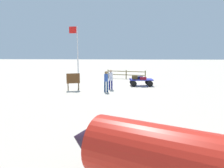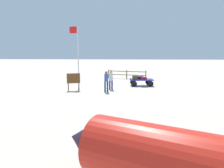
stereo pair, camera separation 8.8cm
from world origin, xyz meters
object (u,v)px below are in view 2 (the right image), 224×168
object	(u,v)px
luggage_cart	(141,81)
suitcase_olive	(140,78)
worker_lead	(111,78)
flagpole	(77,52)
suitcase_dark	(135,77)
signboard	(73,79)
suitcase_maroon	(143,78)
worker_trailing	(106,80)

from	to	relation	value
luggage_cart	suitcase_olive	world-z (taller)	suitcase_olive
luggage_cart	worker_lead	world-z (taller)	worker_lead
worker_lead	flagpole	distance (m)	4.21
luggage_cart	suitcase_olive	bearing A→B (deg)	27.99
suitcase_olive	suitcase_dark	bearing A→B (deg)	22.03
flagpole	signboard	size ratio (longest dim) A/B	3.87
luggage_cart	flagpole	bearing A→B (deg)	5.55
luggage_cart	suitcase_maroon	xyz separation A→B (m)	(-0.17, 0.46, 0.29)
luggage_cart	suitcase_dark	size ratio (longest dim) A/B	4.19
suitcase_olive	worker_lead	xyz separation A→B (m)	(2.68, 2.06, 0.22)
worker_trailing	flagpole	distance (m)	4.58
signboard	worker_trailing	bearing A→B (deg)	168.96
luggage_cart	suitcase_dark	bearing A→B (deg)	22.98
suitcase_olive	signboard	distance (m)	6.40
luggage_cart	worker_trailing	xyz separation A→B (m)	(3.07, 3.29, 0.51)
suitcase_dark	suitcase_olive	world-z (taller)	suitcase_dark
worker_lead	worker_trailing	world-z (taller)	worker_lead
suitcase_dark	suitcase_maroon	bearing A→B (deg)	165.06
worker_trailing	suitcase_maroon	bearing A→B (deg)	-138.87
flagpole	suitcase_dark	bearing A→B (deg)	-176.55
worker_trailing	signboard	xyz separation A→B (m)	(2.82, -0.55, -0.05)
luggage_cart	worker_lead	size ratio (longest dim) A/B	1.31
suitcase_dark	suitcase_olive	distance (m)	0.55
suitcase_olive	flagpole	distance (m)	6.42
suitcase_olive	worker_lead	bearing A→B (deg)	37.54
suitcase_dark	suitcase_maroon	size ratio (longest dim) A/B	0.87
worker_trailing	signboard	world-z (taller)	worker_trailing
luggage_cart	signboard	bearing A→B (deg)	24.95
luggage_cart	suitcase_maroon	size ratio (longest dim) A/B	3.64
worker_trailing	flagpole	world-z (taller)	flagpole
flagpole	worker_lead	bearing A→B (deg)	154.63
suitcase_dark	signboard	bearing A→B (deg)	25.17
suitcase_maroon	flagpole	bearing A→B (deg)	1.11
suitcase_dark	flagpole	xyz separation A→B (m)	(5.39, 0.33, 2.42)
signboard	suitcase_olive	bearing A→B (deg)	-155.10
worker_lead	flagpole	world-z (taller)	flagpole
suitcase_olive	worker_trailing	bearing A→B (deg)	47.41
flagpole	suitcase_maroon	bearing A→B (deg)	-178.89
worker_lead	signboard	world-z (taller)	worker_lead
luggage_cart	suitcase_maroon	world-z (taller)	suitcase_maroon
signboard	suitcase_maroon	bearing A→B (deg)	-159.38
worker_lead	signboard	size ratio (longest dim) A/B	1.19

